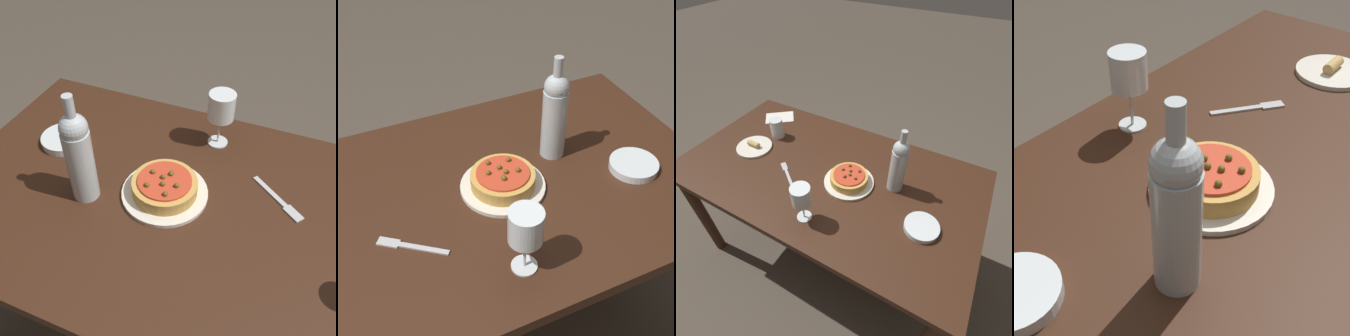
% 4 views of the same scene
% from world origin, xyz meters
% --- Properties ---
extents(dining_table, '(1.51, 0.84, 0.75)m').
position_xyz_m(dining_table, '(0.00, 0.00, 0.66)').
color(dining_table, '#381E11').
rests_on(dining_table, ground_plane).
extents(dinner_plate, '(0.24, 0.24, 0.01)m').
position_xyz_m(dinner_plate, '(0.13, -0.01, 0.76)').
color(dinner_plate, silver).
rests_on(dinner_plate, dining_table).
extents(pizza, '(0.18, 0.18, 0.06)m').
position_xyz_m(pizza, '(0.13, -0.01, 0.78)').
color(pizza, gold).
rests_on(pizza, dinner_plate).
extents(wine_glass, '(0.08, 0.08, 0.18)m').
position_xyz_m(wine_glass, '(0.06, -0.28, 0.88)').
color(wine_glass, silver).
rests_on(wine_glass, dining_table).
extents(wine_bottle, '(0.07, 0.07, 0.32)m').
position_xyz_m(wine_bottle, '(0.34, 0.07, 0.89)').
color(wine_bottle, '#B2BCC1').
rests_on(wine_bottle, dining_table).
extents(side_bowl, '(0.14, 0.14, 0.02)m').
position_xyz_m(side_bowl, '(0.52, -0.10, 0.76)').
color(side_bowl, silver).
rests_on(side_bowl, dining_table).
extents(fork, '(0.16, 0.13, 0.00)m').
position_xyz_m(fork, '(-0.17, -0.11, 0.75)').
color(fork, '#B7B7BC').
rests_on(fork, dining_table).
extents(side_plate, '(0.19, 0.19, 0.04)m').
position_xyz_m(side_plate, '(-0.45, -0.03, 0.76)').
color(side_plate, silver).
rests_on(side_plate, dining_table).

